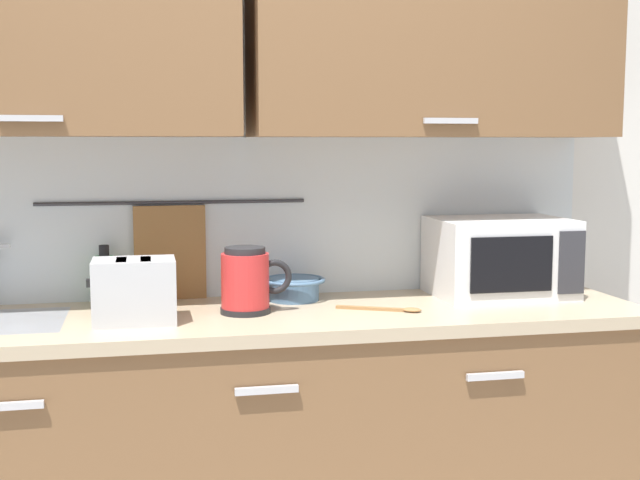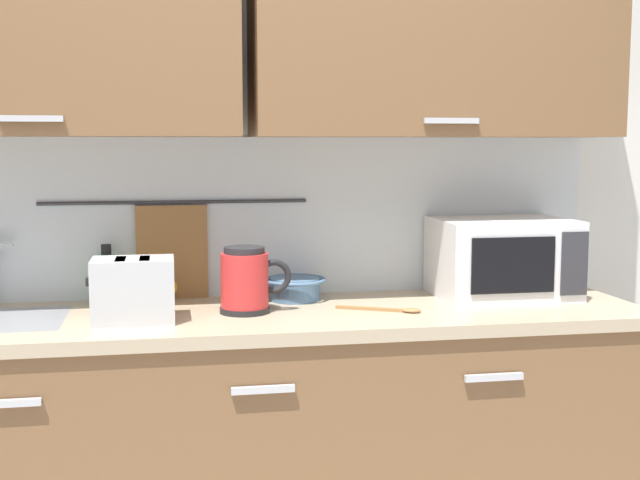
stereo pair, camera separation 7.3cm
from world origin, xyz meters
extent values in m
cube|color=brown|center=(0.00, 0.30, 0.43)|extent=(2.50, 0.60, 0.86)
cube|color=#B7B7BC|center=(-0.69, -0.01, 0.74)|extent=(0.18, 0.02, 0.02)
cube|color=#B7B7BC|center=(0.00, -0.01, 0.74)|extent=(0.18, 0.02, 0.02)
cube|color=#B7B7BC|center=(0.69, -0.01, 0.74)|extent=(0.18, 0.02, 0.02)
cube|color=tan|center=(0.00, 0.30, 0.88)|extent=(2.53, 0.63, 0.04)
cube|color=silver|center=(0.00, 0.63, 1.25)|extent=(3.70, 0.06, 2.50)
cube|color=silver|center=(0.00, 0.59, 1.18)|extent=(2.50, 0.01, 0.55)
cube|color=brown|center=(-0.64, 0.43, 1.80)|extent=(1.23, 0.33, 0.70)
cube|color=#B7B7BC|center=(-0.64, 0.26, 1.50)|extent=(0.18, 0.01, 0.02)
cube|color=brown|center=(0.64, 0.43, 1.80)|extent=(1.23, 0.33, 0.70)
cube|color=#B7B7BC|center=(0.64, 0.26, 1.50)|extent=(0.18, 0.01, 0.02)
cylinder|color=#333338|center=(-0.23, 0.58, 1.23)|extent=(0.90, 0.01, 0.01)
cube|color=olive|center=(-0.24, 0.58, 1.05)|extent=(0.24, 0.02, 0.34)
cube|color=#B2B5BA|center=(-0.79, 0.55, 1.10)|extent=(0.07, 0.02, 0.01)
cube|color=white|center=(0.88, 0.41, 1.04)|extent=(0.46, 0.34, 0.27)
cube|color=black|center=(0.85, 0.24, 1.04)|extent=(0.29, 0.01, 0.18)
cube|color=#2D2D33|center=(1.06, 0.24, 1.04)|extent=(0.09, 0.01, 0.21)
cylinder|color=black|center=(-0.02, 0.29, 0.91)|extent=(0.16, 0.16, 0.02)
cylinder|color=red|center=(-0.02, 0.29, 1.00)|extent=(0.15, 0.15, 0.17)
cylinder|color=#262628|center=(-0.02, 0.29, 1.10)|extent=(0.13, 0.13, 0.02)
torus|color=black|center=(0.07, 0.29, 1.01)|extent=(0.11, 0.02, 0.11)
cylinder|color=green|center=(-0.46, 0.54, 0.98)|extent=(0.06, 0.06, 0.16)
cylinder|color=black|center=(-0.46, 0.54, 1.08)|extent=(0.03, 0.03, 0.04)
cylinder|color=orange|center=(-0.31, 0.52, 0.95)|extent=(0.08, 0.08, 0.09)
torus|color=orange|center=(-0.26, 0.52, 0.95)|extent=(0.06, 0.01, 0.06)
cylinder|color=#4C7093|center=(0.16, 0.47, 0.94)|extent=(0.17, 0.17, 0.07)
torus|color=#4C7093|center=(0.16, 0.47, 0.97)|extent=(0.21, 0.21, 0.01)
cube|color=#B7BABF|center=(-0.36, 0.22, 1.00)|extent=(0.24, 0.17, 0.19)
cube|color=black|center=(-0.39, 0.22, 1.08)|extent=(0.03, 0.12, 0.01)
cube|color=black|center=(-0.32, 0.22, 1.08)|extent=(0.03, 0.12, 0.01)
cube|color=black|center=(-0.49, 0.22, 1.02)|extent=(0.02, 0.02, 0.02)
cube|color=#9E7042|center=(0.37, 0.26, 0.91)|extent=(0.21, 0.11, 0.01)
ellipsoid|color=#9E7042|center=(0.49, 0.20, 0.91)|extent=(0.07, 0.06, 0.01)
camera|label=1|loc=(-0.33, -2.26, 1.43)|focal=46.66mm
camera|label=2|loc=(-0.25, -2.27, 1.43)|focal=46.66mm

